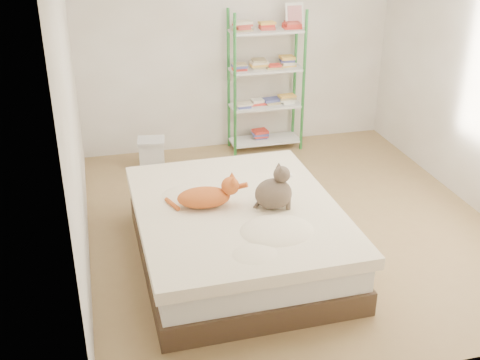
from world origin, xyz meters
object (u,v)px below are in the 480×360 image
object	(u,v)px
orange_cat	(204,195)
cardboard_box	(276,184)
grey_cat	(274,187)
shelf_unit	(266,79)
white_bin	(152,153)
bed	(237,234)

from	to	relation	value
orange_cat	cardboard_box	world-z (taller)	orange_cat
grey_cat	shelf_unit	distance (m)	2.59
cardboard_box	grey_cat	bearing A→B (deg)	-100.06
cardboard_box	white_bin	size ratio (longest dim) A/B	1.47
orange_cat	grey_cat	world-z (taller)	grey_cat
grey_cat	shelf_unit	xyz separation A→B (m)	(0.67, 2.49, 0.16)
white_bin	cardboard_box	bearing A→B (deg)	-43.27
shelf_unit	orange_cat	bearing A→B (deg)	-117.79
white_bin	shelf_unit	bearing A→B (deg)	10.12
grey_cat	cardboard_box	xyz separation A→B (m)	(0.39, 1.14, -0.55)
orange_cat	shelf_unit	xyz separation A→B (m)	(1.23, 2.33, 0.25)
bed	orange_cat	distance (m)	0.46
bed	white_bin	distance (m)	2.19
grey_cat	shelf_unit	size ratio (longest dim) A/B	0.22
bed	shelf_unit	distance (m)	2.65
bed	grey_cat	bearing A→B (deg)	-19.55
shelf_unit	cardboard_box	distance (m)	1.55
bed	cardboard_box	size ratio (longest dim) A/B	4.08
orange_cat	cardboard_box	xyz separation A→B (m)	(0.95, 0.98, -0.47)
bed	white_bin	world-z (taller)	bed
bed	shelf_unit	world-z (taller)	shelf_unit
orange_cat	shelf_unit	world-z (taller)	shelf_unit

